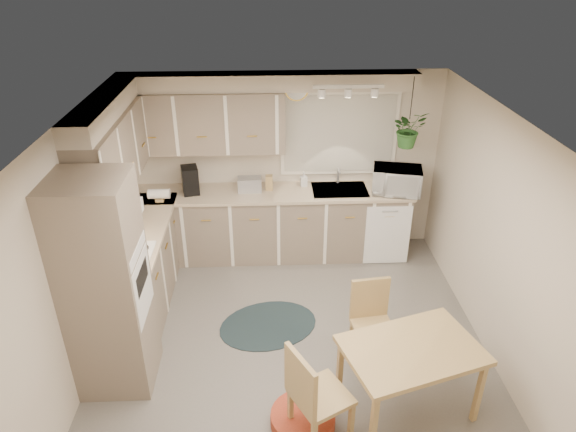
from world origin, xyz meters
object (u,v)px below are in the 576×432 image
object	(u,v)px
dining_table	(408,379)
braided_rug	(268,325)
chair_left	(321,393)
pet_bed	(303,419)
chair_back	(374,327)
microwave	(397,178)

from	to	relation	value
dining_table	braided_rug	xyz separation A→B (m)	(-1.22, 1.20, -0.35)
dining_table	chair_left	bearing A→B (deg)	-162.98
dining_table	braided_rug	distance (m)	1.75
chair_left	pet_bed	size ratio (longest dim) A/B	1.70
dining_table	chair_left	world-z (taller)	chair_left
chair_back	microwave	xyz separation A→B (m)	(0.62, 1.98, 0.71)
braided_rug	chair_left	bearing A→B (deg)	-73.46
chair_back	microwave	distance (m)	2.19
chair_left	microwave	world-z (taller)	microwave
pet_bed	microwave	distance (m)	3.24
dining_table	chair_back	bearing A→B (deg)	107.03
dining_table	braided_rug	bearing A→B (deg)	135.50
chair_left	braided_rug	bearing A→B (deg)	168.60
microwave	chair_left	bearing A→B (deg)	-101.18
chair_left	pet_bed	distance (m)	0.45
dining_table	chair_left	xyz separation A→B (m)	(-0.79, -0.24, 0.12)
chair_left	braided_rug	distance (m)	1.58
pet_bed	microwave	bearing A→B (deg)	63.49
chair_left	microwave	size ratio (longest dim) A/B	1.61
pet_bed	microwave	size ratio (longest dim) A/B	0.95
chair_back	braided_rug	world-z (taller)	chair_back
chair_back	chair_left	bearing A→B (deg)	47.14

